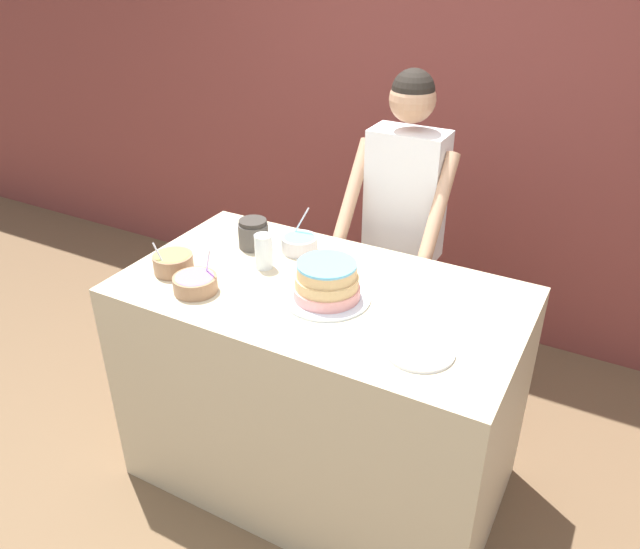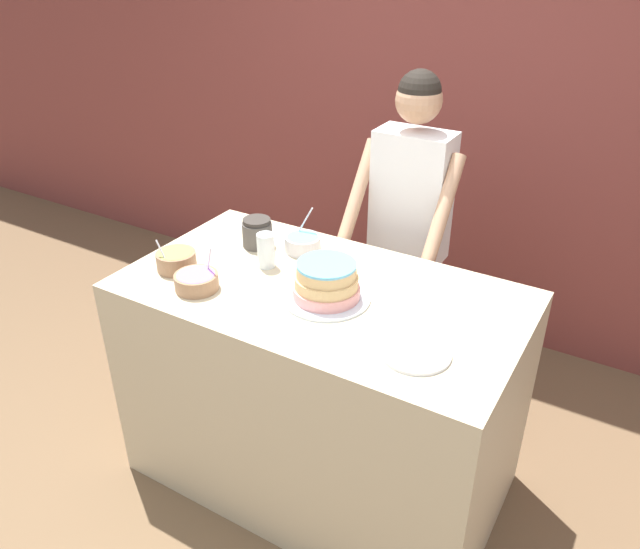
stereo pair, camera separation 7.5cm
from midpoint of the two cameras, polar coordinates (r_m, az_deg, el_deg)
ground_plane at (r=2.72m, az=-5.47°, el=-23.19°), size 14.00×14.00×0.00m
wall_back at (r=3.52m, az=11.62°, el=14.69°), size 10.00×0.05×2.60m
counter at (r=2.62m, az=-0.80°, el=-10.37°), size 1.52×0.85×0.96m
person_baker at (r=2.87m, az=6.93°, el=5.81°), size 0.46×0.45×1.65m
cake at (r=2.25m, az=-0.33°, el=-0.79°), size 0.33×0.33×0.15m
frosting_bowl_olive at (r=2.52m, az=-14.10°, el=1.06°), size 0.16×0.16×0.14m
frosting_bowl_blue at (r=2.61m, az=-2.72°, el=2.88°), size 0.15×0.15×0.17m
frosting_bowl_purple at (r=2.37m, az=-12.22°, el=-0.78°), size 0.16×0.16×0.17m
drinking_glass at (r=2.47m, az=-6.04°, el=2.11°), size 0.07×0.07×0.14m
ceramic_plate at (r=2.03m, az=8.03°, el=-6.91°), size 0.23×0.23×0.01m
stoneware_jar at (r=2.65m, az=-6.92°, el=3.71°), size 0.13×0.13×0.12m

